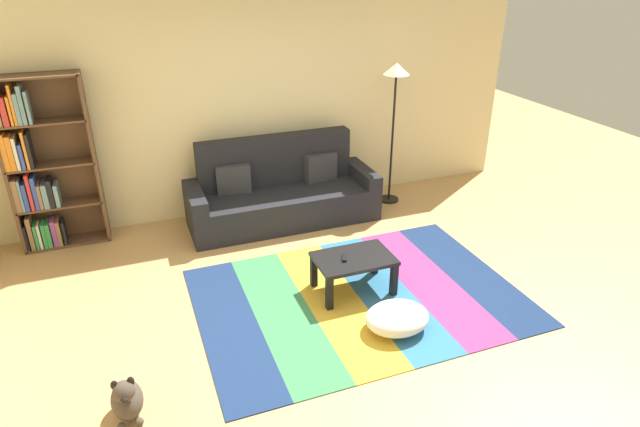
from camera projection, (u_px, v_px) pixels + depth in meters
ground_plane at (341, 311)px, 4.95m from camera, size 14.00×14.00×0.00m
back_wall at (261, 101)px, 6.51m from camera, size 6.80×0.10×2.70m
rug at (359, 297)px, 5.14m from camera, size 3.02×2.13×0.01m
couch at (281, 194)px, 6.53m from camera, size 2.26×0.80×1.00m
bookshelf at (41, 170)px, 5.70m from camera, size 0.90×0.28×1.89m
coffee_table at (354, 263)px, 5.12m from camera, size 0.74×0.49×0.37m
pouf at (397, 318)px, 4.65m from camera, size 0.57×0.47×0.23m
dog at (127, 399)px, 3.76m from camera, size 0.22×0.35×0.40m
standing_lamp at (395, 88)px, 6.52m from camera, size 0.32×0.32×1.79m
tv_remote at (345, 257)px, 5.07m from camera, size 0.10×0.15×0.02m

